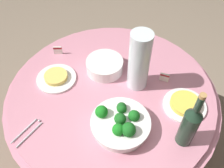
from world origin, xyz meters
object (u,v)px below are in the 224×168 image
Objects in this scene: label_placard_front at (58,50)px; label_placard_mid at (164,77)px; decorative_fruit_vase at (139,63)px; food_plate_fried_egg at (185,104)px; plate_stack at (105,66)px; food_plate_noodles at (56,78)px; broccoli_bowl at (121,123)px; label_placard_rear at (138,44)px; wine_bottle at (190,125)px; serving_tongs at (28,132)px.

label_placard_mid is at bearing 165.52° from label_placard_front.
food_plate_fried_egg is at bearing 152.24° from decorative_fruit_vase.
plate_stack is 3.82× the size of label_placard_mid.
decorative_fruit_vase is 0.47m from food_plate_noodles.
broccoli_bowl is 5.09× the size of label_placard_rear.
plate_stack reaches higher than label_placard_mid.
broccoli_bowl is 0.47m from food_plate_noodles.
label_placard_front is 0.49m from label_placard_rear.
label_placard_mid is 1.00× the size of label_placard_rear.
wine_bottle reaches higher than broccoli_bowl.
label_placard_front is at bearing -49.58° from broccoli_bowl.
wine_bottle is at bearing -177.84° from serving_tongs.
food_plate_fried_egg is at bearing 155.83° from label_placard_front.
wine_bottle reaches higher than food_plate_noodles.
label_placard_front reaches higher than food_plate_fried_egg.
label_placard_front and label_placard_rear have the same top height.
food_plate_fried_egg reaches higher than serving_tongs.
serving_tongs is at bearing 2.16° from wine_bottle.
label_placard_front is at bearing -24.17° from food_plate_fried_egg.
decorative_fruit_vase is 0.63m from serving_tongs.
label_placard_rear is (0.00, -0.30, -0.13)m from decorative_fruit_vase.
wine_bottle is at bearing 154.96° from food_plate_noodles.
plate_stack is 0.54m from serving_tongs.
plate_stack reaches higher than food_plate_fried_egg.
wine_bottle is 0.75m from food_plate_noodles.
plate_stack is 0.32m from label_placard_front.
label_placard_mid and label_placard_rear have the same top height.
label_placard_mid reaches higher than serving_tongs.
decorative_fruit_vase is 0.20m from label_placard_mid.
food_plate_fried_egg is 4.00× the size of label_placard_front.
decorative_fruit_vase reaches higher than wine_bottle.
food_plate_noodles is (0.38, -0.28, -0.03)m from broccoli_bowl.
label_placard_rear is at bearing -59.70° from food_plate_fried_egg.
wine_bottle reaches higher than serving_tongs.
serving_tongs is 0.78m from food_plate_fried_egg.
label_placard_front is 0.65m from label_placard_mid.
plate_stack is at bearing 49.44° from label_placard_rear.
label_placard_mid is (-0.34, 0.05, -0.00)m from plate_stack.
food_plate_fried_egg is 0.19m from label_placard_mid.
food_plate_noodles is (0.45, 0.01, -0.15)m from decorative_fruit_vase.
food_plate_noodles is 4.00× the size of label_placard_rear.
decorative_fruit_vase is at bearing 90.78° from label_placard_rear.
broccoli_bowl is 1.27× the size of food_plate_noodles.
wine_bottle is at bearing 143.64° from label_placard_front.
broccoli_bowl reaches higher than serving_tongs.
label_placard_mid is (-0.63, 0.16, 0.00)m from label_placard_front.
plate_stack is 3.82× the size of label_placard_rear.
wine_bottle reaches higher than food_plate_fried_egg.
label_placard_mid is (-0.15, -0.03, -0.13)m from decorative_fruit_vase.
label_placard_front is at bearing -22.26° from decorative_fruit_vase.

